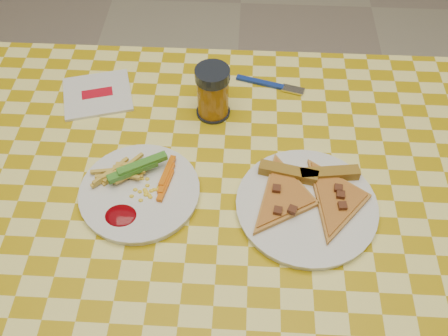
% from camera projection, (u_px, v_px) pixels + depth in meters
% --- Properties ---
extents(table, '(1.28, 0.88, 0.76)m').
position_uv_depth(table, '(220.00, 232.00, 0.93)').
color(table, silver).
rests_on(table, ground).
extents(plate_left, '(0.26, 0.26, 0.01)m').
position_uv_depth(plate_left, '(140.00, 193.00, 0.88)').
color(plate_left, white).
rests_on(plate_left, table).
extents(plate_right, '(0.27, 0.27, 0.01)m').
position_uv_depth(plate_right, '(306.00, 207.00, 0.87)').
color(plate_right, white).
rests_on(plate_right, table).
extents(fries_veggies, '(0.16, 0.15, 0.04)m').
position_uv_depth(fries_veggies, '(135.00, 181.00, 0.88)').
color(fries_veggies, '#E5C948').
rests_on(fries_veggies, plate_left).
extents(pizza_slices, '(0.25, 0.23, 0.02)m').
position_uv_depth(pizza_slices, '(309.00, 195.00, 0.86)').
color(pizza_slices, '#CF853F').
rests_on(pizza_slices, plate_right).
extents(drink_glass, '(0.07, 0.07, 0.11)m').
position_uv_depth(drink_glass, '(213.00, 93.00, 0.97)').
color(drink_glass, black).
rests_on(drink_glass, table).
extents(napkin, '(0.17, 0.16, 0.01)m').
position_uv_depth(napkin, '(97.00, 94.00, 1.05)').
color(napkin, silver).
rests_on(napkin, table).
extents(fork, '(0.15, 0.06, 0.01)m').
position_uv_depth(fork, '(271.00, 85.00, 1.06)').
color(fork, navy).
rests_on(fork, table).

